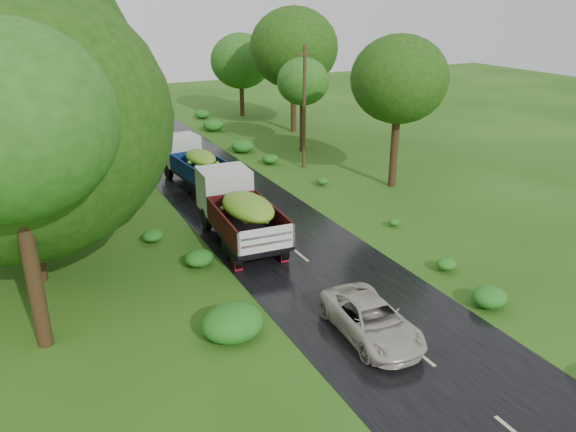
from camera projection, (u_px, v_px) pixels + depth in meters
ground at (418, 353)px, 17.55m from camera, size 120.00×120.00×0.00m
road at (335, 284)px, 21.71m from camera, size 6.50×80.00×0.02m
road_lines at (322, 273)px, 22.53m from camera, size 0.12×69.60×0.00m
truck_near at (238, 207)px, 25.08m from camera, size 2.79×6.82×2.81m
truck_far at (192, 160)px, 32.81m from camera, size 2.66×6.18×2.53m
car at (371, 320)px, 18.20m from camera, size 2.27×4.45×1.20m
utility_pole at (304, 106)px, 34.95m from camera, size 1.29×0.55×7.67m
trees_left at (8, 73)px, 28.80m from camera, size 6.44×33.41×9.82m
trees_right at (298, 63)px, 41.32m from camera, size 5.48×26.22×8.27m
shrubs at (246, 204)px, 29.06m from camera, size 11.90×44.00×0.70m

